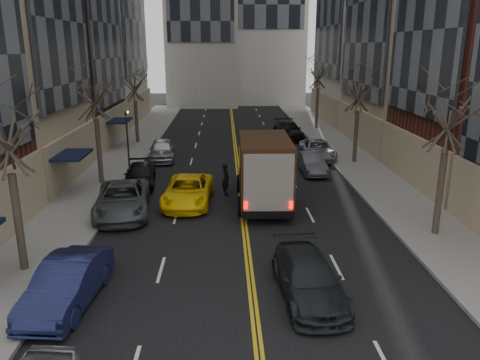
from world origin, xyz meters
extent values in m
cube|color=slate|center=(-9.00, 27.00, 0.07)|extent=(4.00, 66.00, 0.15)
cube|color=slate|center=(9.00, 27.00, 0.07)|extent=(4.00, 66.00, 0.15)
cube|color=#4C301E|center=(-15.50, 33.00, 12.00)|extent=(9.00, 12.00, 24.00)
cube|color=black|center=(-10.00, 18.00, 2.40)|extent=(2.00, 3.00, 0.15)
cube|color=black|center=(-10.90, 18.00, 1.35)|extent=(0.20, 3.00, 2.50)
cube|color=black|center=(-10.00, 31.00, 2.40)|extent=(2.00, 3.00, 0.15)
cube|color=black|center=(-10.90, 31.00, 1.35)|extent=(0.20, 3.00, 2.50)
cylinder|color=#382D23|center=(-8.80, 8.00, 2.06)|extent=(0.30, 0.30, 3.83)
cylinder|color=#382D23|center=(-8.80, 20.00, 2.17)|extent=(0.30, 0.30, 4.05)
cylinder|color=#382D23|center=(-8.80, 33.00, 1.99)|extent=(0.30, 0.30, 3.69)
cylinder|color=#382D23|center=(8.80, 11.00, 2.13)|extent=(0.30, 0.30, 3.96)
cylinder|color=#382D23|center=(8.80, 25.00, 2.04)|extent=(0.30, 0.30, 3.78)
cylinder|color=#382D23|center=(8.80, 40.00, 2.22)|extent=(0.30, 0.30, 4.14)
cylinder|color=black|center=(-7.40, 22.00, 2.05)|extent=(0.12, 0.12, 3.80)
imported|color=black|center=(-7.40, 22.00, 4.40)|extent=(0.15, 0.18, 0.90)
sphere|color=#0CE526|center=(-7.25, 21.90, 4.35)|extent=(0.14, 0.14, 0.14)
cube|color=black|center=(1.20, 15.83, 0.60)|extent=(2.51, 7.06, 0.33)
cube|color=black|center=(1.23, 18.41, 1.70)|extent=(2.60, 1.90, 2.31)
cube|color=black|center=(1.19, 15.23, 2.20)|extent=(2.71, 5.41, 3.29)
cube|color=black|center=(1.16, 12.45, 0.60)|extent=(2.53, 0.23, 0.33)
cube|color=red|center=(0.06, 12.45, 1.10)|extent=(0.20, 0.07, 0.38)
cube|color=red|center=(2.25, 12.42, 1.10)|extent=(0.20, 0.07, 0.38)
cube|color=gold|center=(-0.15, 15.30, 2.85)|extent=(0.06, 0.99, 0.99)
cube|color=gold|center=(2.53, 15.27, 2.85)|extent=(0.06, 0.99, 0.99)
cylinder|color=black|center=(-0.06, 18.16, 0.53)|extent=(0.32, 1.06, 1.05)
cylinder|color=black|center=(2.53, 18.12, 0.53)|extent=(0.32, 1.06, 1.05)
cylinder|color=black|center=(-0.12, 13.99, 0.53)|extent=(0.32, 1.06, 1.05)
cylinder|color=black|center=(2.47, 13.95, 0.53)|extent=(0.32, 1.06, 1.05)
imported|color=black|center=(1.95, 5.72, 0.72)|extent=(2.38, 5.12, 1.45)
cube|color=black|center=(1.95, 6.44, 1.31)|extent=(0.13, 0.04, 0.09)
cube|color=blue|center=(1.95, 6.41, 1.31)|extent=(0.10, 0.01, 0.06)
imported|color=yellow|center=(-3.00, 16.01, 0.76)|extent=(2.79, 5.57, 1.51)
imported|color=black|center=(-0.89, 17.55, 0.96)|extent=(0.51, 0.73, 1.91)
imported|color=#13183E|center=(-6.30, 5.51, 0.79)|extent=(2.14, 4.96, 1.59)
imported|color=#494C50|center=(-6.30, 14.46, 0.81)|extent=(3.42, 6.11, 1.61)
imported|color=black|center=(-6.30, 19.67, 0.67)|extent=(2.33, 4.76, 1.33)
imported|color=#A4A7AC|center=(-5.78, 26.56, 0.80)|extent=(2.34, 4.84, 1.59)
imported|color=#46484E|center=(5.10, 22.32, 0.70)|extent=(1.55, 4.25, 1.39)
imported|color=#B0B2B8|center=(6.30, 26.56, 0.72)|extent=(2.55, 5.28, 1.45)
imported|color=black|center=(5.10, 34.86, 0.80)|extent=(2.56, 5.66, 1.61)
camera|label=1|loc=(-0.94, -8.88, 8.51)|focal=35.00mm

